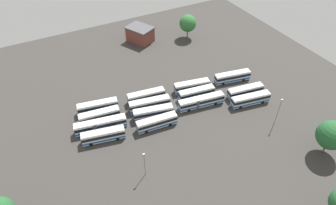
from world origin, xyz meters
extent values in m
plane|color=#383533|center=(0.00, 0.00, 0.00)|extent=(124.67, 124.67, 0.00)
cube|color=silver|center=(-23.55, -2.55, 1.80)|extent=(11.76, 4.69, 3.00)
cube|color=beige|center=(-23.55, -2.55, 3.37)|extent=(11.27, 4.41, 0.14)
cube|color=black|center=(-23.55, -2.55, 2.28)|extent=(11.82, 4.74, 0.96)
cube|color=#1E56A8|center=(-23.55, -2.55, 0.96)|extent=(11.82, 4.74, 0.60)
cube|color=black|center=(-17.90, -3.72, 2.38)|extent=(0.46, 1.95, 1.10)
cylinder|color=black|center=(-19.83, -2.19, 0.50)|extent=(1.04, 0.50, 1.00)
cylinder|color=black|center=(-20.28, -4.36, 0.50)|extent=(1.04, 0.50, 1.00)
cylinder|color=black|center=(-26.82, -0.75, 0.50)|extent=(1.04, 0.50, 1.00)
cylinder|color=black|center=(-27.27, -2.92, 0.50)|extent=(1.04, 0.50, 1.00)
cube|color=silver|center=(-22.95, 1.59, 1.80)|extent=(14.46, 4.94, 3.00)
cube|color=beige|center=(-22.95, 1.59, 3.37)|extent=(13.87, 4.64, 0.14)
cube|color=black|center=(-22.95, 1.59, 2.28)|extent=(14.54, 4.98, 0.96)
cube|color=#1E56A8|center=(-22.95, 1.59, 0.96)|extent=(14.54, 4.98, 0.60)
cube|color=black|center=(-15.92, 0.31, 2.38)|extent=(0.41, 1.95, 1.10)
cube|color=#47474C|center=(-24.49, 1.88, 1.80)|extent=(1.33, 2.58, 2.88)
cylinder|color=black|center=(-18.40, 1.89, 0.50)|extent=(1.04, 0.48, 1.00)
cylinder|color=black|center=(-18.80, -0.29, 0.50)|extent=(1.04, 0.48, 1.00)
cylinder|color=black|center=(-27.10, 3.48, 0.50)|extent=(1.04, 0.48, 1.00)
cylinder|color=black|center=(-27.50, 1.30, 0.50)|extent=(1.04, 0.48, 1.00)
cube|color=silver|center=(-22.09, 5.27, 1.80)|extent=(11.76, 3.77, 3.00)
cube|color=beige|center=(-22.09, 5.27, 3.37)|extent=(11.28, 3.52, 0.14)
cube|color=black|center=(-22.09, 5.27, 2.28)|extent=(11.82, 3.81, 0.96)
cube|color=#1E56A8|center=(-22.09, 5.27, 0.96)|extent=(11.82, 3.81, 0.60)
cube|color=black|center=(-16.34, 4.58, 2.38)|extent=(0.29, 1.97, 1.10)
cylinder|color=black|center=(-18.40, 5.94, 0.50)|extent=(1.03, 0.42, 1.00)
cylinder|color=black|center=(-18.66, 3.74, 0.50)|extent=(1.03, 0.42, 1.00)
cylinder|color=black|center=(-25.51, 6.80, 0.50)|extent=(1.03, 0.42, 1.00)
cylinder|color=black|center=(-25.78, 4.60, 0.50)|extent=(1.03, 0.42, 1.00)
cube|color=silver|center=(-21.26, 9.29, 1.80)|extent=(12.01, 4.52, 3.00)
cube|color=beige|center=(-21.26, 9.29, 3.37)|extent=(11.52, 4.25, 0.14)
cube|color=black|center=(-21.26, 9.29, 2.28)|extent=(12.08, 4.57, 0.96)
cube|color=#1E56A8|center=(-21.26, 9.29, 0.96)|extent=(12.08, 4.57, 0.60)
cube|color=black|center=(-15.46, 8.21, 2.38)|extent=(0.42, 1.95, 1.10)
cylinder|color=black|center=(-17.47, 9.71, 0.50)|extent=(1.04, 0.48, 1.00)
cylinder|color=black|center=(-17.87, 7.53, 0.50)|extent=(1.04, 0.48, 1.00)
cylinder|color=black|center=(-24.64, 11.04, 0.50)|extent=(1.04, 0.48, 1.00)
cylinder|color=black|center=(-25.05, 8.87, 0.50)|extent=(1.04, 0.48, 1.00)
cube|color=silver|center=(-8.63, -4.84, 1.80)|extent=(11.79, 3.47, 3.00)
cube|color=beige|center=(-8.63, -4.84, 3.37)|extent=(11.31, 3.23, 0.14)
cube|color=black|center=(-8.63, -4.84, 2.28)|extent=(11.86, 3.51, 0.96)
cube|color=#1E56A8|center=(-8.63, -4.84, 0.96)|extent=(11.86, 3.51, 0.60)
cube|color=black|center=(-2.83, -5.37, 2.38)|extent=(0.24, 1.97, 1.10)
cylinder|color=black|center=(-4.94, -4.06, 0.50)|extent=(1.02, 0.39, 1.00)
cylinder|color=black|center=(-5.15, -6.27, 0.50)|extent=(1.02, 0.39, 1.00)
cylinder|color=black|center=(-12.12, -3.40, 0.50)|extent=(1.02, 0.39, 1.00)
cylinder|color=black|center=(-12.32, -5.61, 0.50)|extent=(1.02, 0.39, 1.00)
cube|color=silver|center=(-7.79, -0.74, 1.80)|extent=(11.84, 4.89, 3.00)
cube|color=beige|center=(-7.79, -0.74, 3.37)|extent=(11.35, 4.60, 0.14)
cube|color=black|center=(-7.79, -0.74, 2.28)|extent=(11.90, 4.93, 0.96)
cube|color=#1E56A8|center=(-7.79, -0.74, 0.96)|extent=(11.90, 4.93, 0.60)
cube|color=black|center=(-2.13, -2.01, 2.38)|extent=(0.49, 1.94, 1.10)
cylinder|color=black|center=(-4.05, -0.44, 0.50)|extent=(1.04, 0.51, 1.00)
cylinder|color=black|center=(-4.53, -2.60, 0.50)|extent=(1.04, 0.51, 1.00)
cylinder|color=black|center=(-11.06, 1.13, 0.50)|extent=(1.04, 0.51, 1.00)
cylinder|color=black|center=(-11.54, -1.03, 0.50)|extent=(1.04, 0.51, 1.00)
cube|color=silver|center=(-7.10, 3.19, 1.80)|extent=(12.54, 4.57, 3.00)
cube|color=beige|center=(-7.10, 3.19, 3.37)|extent=(12.02, 4.29, 0.14)
cube|color=black|center=(-7.10, 3.19, 2.28)|extent=(12.61, 4.61, 0.96)
cube|color=#1E56A8|center=(-7.10, 3.19, 0.96)|extent=(12.61, 4.61, 0.60)
cube|color=black|center=(-1.03, 2.09, 2.38)|extent=(0.41, 1.95, 1.10)
cylinder|color=black|center=(-3.15, 3.60, 0.50)|extent=(1.04, 0.47, 1.00)
cylinder|color=black|center=(-3.54, 1.42, 0.50)|extent=(1.04, 0.47, 1.00)
cylinder|color=black|center=(-10.66, 4.96, 0.50)|extent=(1.04, 0.47, 1.00)
cylinder|color=black|center=(-11.05, 2.78, 0.50)|extent=(1.04, 0.47, 1.00)
cube|color=silver|center=(-6.47, 7.00, 1.80)|extent=(11.83, 3.97, 3.00)
cube|color=beige|center=(-6.47, 7.00, 3.37)|extent=(11.34, 3.72, 0.14)
cube|color=black|center=(-6.47, 7.00, 2.28)|extent=(11.89, 4.02, 0.96)
cube|color=#1E56A8|center=(-6.47, 7.00, 0.96)|extent=(11.89, 4.02, 0.60)
cube|color=black|center=(-0.71, 6.20, 2.38)|extent=(0.33, 1.96, 1.10)
cylinder|color=black|center=(-2.75, 7.60, 0.50)|extent=(1.03, 0.43, 1.00)
cylinder|color=black|center=(-3.06, 5.41, 0.50)|extent=(1.03, 0.43, 1.00)
cylinder|color=black|center=(-9.88, 8.59, 0.50)|extent=(1.03, 0.43, 1.00)
cylinder|color=black|center=(-10.18, 6.39, 0.50)|extent=(1.03, 0.43, 1.00)
cube|color=silver|center=(7.25, -3.14, 1.80)|extent=(14.46, 4.47, 3.00)
cube|color=beige|center=(7.25, -3.14, 3.37)|extent=(13.87, 4.20, 0.14)
cube|color=black|center=(7.25, -3.14, 2.28)|extent=(14.54, 4.52, 0.96)
cube|color=#1E56A8|center=(7.25, -3.14, 0.96)|extent=(14.54, 4.52, 0.60)
cube|color=black|center=(14.32, -4.18, 2.38)|extent=(0.35, 1.96, 1.10)
cube|color=#47474C|center=(5.70, -2.91, 1.80)|extent=(1.25, 2.56, 2.88)
cylinder|color=black|center=(11.79, -2.69, 0.50)|extent=(1.03, 0.44, 1.00)
cylinder|color=black|center=(11.47, -4.88, 0.50)|extent=(1.03, 0.44, 1.00)
cylinder|color=black|center=(3.04, -1.39, 0.50)|extent=(1.03, 0.44, 1.00)
cylinder|color=black|center=(2.72, -3.59, 0.50)|extent=(1.03, 0.44, 1.00)
cube|color=silver|center=(8.05, 0.89, 1.80)|extent=(11.66, 3.99, 3.00)
cube|color=beige|center=(8.05, 0.89, 3.37)|extent=(11.18, 3.73, 0.14)
cube|color=black|center=(8.05, 0.89, 2.28)|extent=(11.72, 4.03, 0.96)
cube|color=#1E56A8|center=(8.05, 0.89, 0.96)|extent=(11.72, 4.03, 0.60)
cube|color=black|center=(13.72, 0.09, 2.38)|extent=(0.34, 1.96, 1.10)
cylinder|color=black|center=(11.71, 1.49, 0.50)|extent=(1.03, 0.44, 1.00)
cylinder|color=black|center=(11.40, -0.70, 0.50)|extent=(1.03, 0.44, 1.00)
cylinder|color=black|center=(4.70, 2.49, 0.50)|extent=(1.03, 0.44, 1.00)
cylinder|color=black|center=(4.38, 0.29, 0.50)|extent=(1.03, 0.44, 1.00)
cube|color=silver|center=(8.64, 4.63, 1.80)|extent=(11.75, 4.63, 3.00)
cube|color=beige|center=(8.64, 4.63, 3.37)|extent=(11.26, 4.35, 0.14)
cube|color=black|center=(8.64, 4.63, 2.28)|extent=(11.81, 4.68, 0.96)
cube|color=#1E56A8|center=(8.64, 4.63, 0.96)|extent=(11.81, 4.68, 0.60)
cube|color=black|center=(14.28, 3.49, 2.38)|extent=(0.45, 1.95, 1.10)
cylinder|color=black|center=(12.35, 5.01, 0.50)|extent=(1.04, 0.49, 1.00)
cylinder|color=black|center=(11.91, 2.84, 0.50)|extent=(1.04, 0.49, 1.00)
cylinder|color=black|center=(5.36, 6.42, 0.50)|extent=(1.04, 0.49, 1.00)
cylinder|color=black|center=(4.92, 4.25, 0.50)|extent=(1.04, 0.49, 1.00)
cube|color=silver|center=(21.15, -9.32, 1.80)|extent=(12.51, 4.50, 3.00)
cube|color=beige|center=(21.15, -9.32, 3.37)|extent=(11.99, 4.22, 0.14)
cube|color=black|center=(21.15, -9.32, 2.28)|extent=(12.57, 4.54, 0.96)
cube|color=#1E56A8|center=(21.15, -9.32, 0.96)|extent=(12.57, 4.54, 0.60)
cube|color=black|center=(27.21, -10.39, 2.38)|extent=(0.40, 1.96, 1.10)
cylinder|color=black|center=(25.09, -8.89, 0.50)|extent=(1.04, 0.47, 1.00)
cylinder|color=black|center=(24.71, -11.07, 0.50)|extent=(1.04, 0.47, 1.00)
cylinder|color=black|center=(17.60, -7.57, 0.50)|extent=(1.04, 0.47, 1.00)
cylinder|color=black|center=(17.21, -9.76, 0.50)|extent=(1.04, 0.47, 1.00)
cube|color=silver|center=(22.26, -5.45, 1.80)|extent=(11.85, 4.09, 3.00)
cube|color=beige|center=(22.26, -5.45, 3.37)|extent=(11.36, 3.83, 0.14)
cube|color=black|center=(22.26, -5.45, 2.28)|extent=(11.91, 4.14, 0.96)
cube|color=#1E56A8|center=(22.26, -5.45, 0.96)|extent=(11.91, 4.14, 0.60)
cube|color=black|center=(28.02, -6.30, 2.38)|extent=(0.35, 1.96, 1.10)
cylinder|color=black|center=(25.98, -4.88, 0.50)|extent=(1.03, 0.44, 1.00)
cylinder|color=black|center=(25.66, -7.07, 0.50)|extent=(1.03, 0.44, 1.00)
cylinder|color=black|center=(18.86, -3.82, 0.50)|extent=(1.03, 0.44, 1.00)
cylinder|color=black|center=(18.53, -6.01, 0.50)|extent=(1.03, 0.44, 1.00)
cube|color=silver|center=(23.26, 2.58, 1.80)|extent=(12.42, 4.66, 3.00)
cube|color=beige|center=(23.26, 2.58, 3.37)|extent=(11.91, 4.38, 0.14)
cube|color=black|center=(23.26, 2.58, 2.28)|extent=(12.49, 4.71, 0.96)
cube|color=#1E56A8|center=(23.26, 2.58, 0.96)|extent=(12.49, 4.71, 0.60)
cube|color=black|center=(29.26, 1.43, 2.38)|extent=(0.43, 1.95, 1.10)
cylinder|color=black|center=(27.18, 2.95, 0.50)|extent=(1.04, 0.48, 1.00)
cylinder|color=black|center=(26.76, 0.78, 0.50)|extent=(1.04, 0.48, 1.00)
cylinder|color=black|center=(19.76, 4.38, 0.50)|extent=(1.04, 0.48, 1.00)
cylinder|color=black|center=(19.34, 2.20, 0.50)|extent=(1.04, 0.48, 1.00)
cube|color=brown|center=(6.81, 41.62, 2.84)|extent=(10.45, 11.54, 5.69)
cube|color=#4C4C51|center=(6.81, 41.62, 5.87)|extent=(11.08, 12.23, 0.36)
cube|color=black|center=(4.70, 45.84, 1.10)|extent=(1.64, 0.86, 2.20)
cylinder|color=slate|center=(21.98, -19.35, 4.43)|extent=(0.16, 0.16, 8.86)
cube|color=silver|center=(21.98, -19.35, 9.04)|extent=(0.56, 0.28, 0.20)
cylinder|color=slate|center=(-18.22, -17.96, 3.81)|extent=(0.16, 0.16, 7.61)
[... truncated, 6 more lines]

